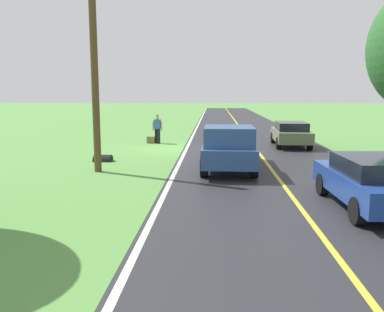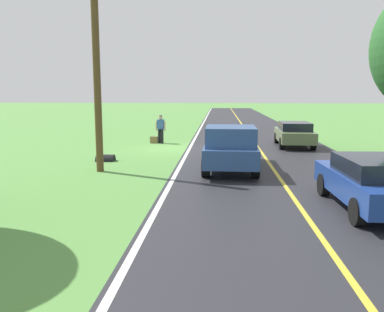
% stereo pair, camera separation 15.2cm
% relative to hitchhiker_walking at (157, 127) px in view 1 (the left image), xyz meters
% --- Properties ---
extents(ground_plane, '(200.00, 200.00, 0.00)m').
position_rel_hitchhiker_walking_xyz_m(ground_plane, '(-1.04, 2.28, -0.98)').
color(ground_plane, '#568E42').
extents(road_surface, '(8.06, 120.00, 0.00)m').
position_rel_hitchhiker_walking_xyz_m(road_surface, '(-5.79, 2.28, -0.98)').
color(road_surface, '#28282D').
rests_on(road_surface, ground).
extents(lane_edge_line, '(0.16, 117.60, 0.00)m').
position_rel_hitchhiker_walking_xyz_m(lane_edge_line, '(-1.94, 2.28, -0.98)').
color(lane_edge_line, silver).
rests_on(lane_edge_line, ground).
extents(lane_centre_line, '(0.14, 117.60, 0.00)m').
position_rel_hitchhiker_walking_xyz_m(lane_centre_line, '(-5.79, 2.28, -0.98)').
color(lane_centre_line, gold).
rests_on(lane_centre_line, ground).
extents(hitchhiker_walking, '(0.62, 0.53, 1.75)m').
position_rel_hitchhiker_walking_xyz_m(hitchhiker_walking, '(0.00, 0.00, 0.00)').
color(hitchhiker_walking, black).
rests_on(hitchhiker_walking, ground).
extents(suitcase_carried, '(0.48, 0.24, 0.42)m').
position_rel_hitchhiker_walking_xyz_m(suitcase_carried, '(0.43, 0.04, -0.77)').
color(suitcase_carried, brown).
rests_on(suitcase_carried, ground).
extents(pickup_truck_passing, '(2.16, 5.43, 1.82)m').
position_rel_hitchhiker_walking_xyz_m(pickup_truck_passing, '(-4.02, 8.45, -0.01)').
color(pickup_truck_passing, '#2D4C84').
rests_on(pickup_truck_passing, ground).
extents(sedan_near_oncoming, '(2.05, 4.46, 1.41)m').
position_rel_hitchhiker_walking_xyz_m(sedan_near_oncoming, '(-7.89, 0.97, -0.23)').
color(sedan_near_oncoming, '#66754C').
rests_on(sedan_near_oncoming, ground).
extents(sedan_mid_oncoming, '(2.03, 4.45, 1.41)m').
position_rel_hitchhiker_walking_xyz_m(sedan_mid_oncoming, '(-7.63, 13.75, -0.23)').
color(sedan_mid_oncoming, navy).
rests_on(sedan_mid_oncoming, ground).
extents(utility_pole_roadside, '(0.28, 0.28, 7.80)m').
position_rel_hitchhiker_walking_xyz_m(utility_pole_roadside, '(1.10, 9.07, 2.92)').
color(utility_pole_roadside, brown).
rests_on(utility_pole_roadside, ground).
extents(drainage_culvert, '(0.80, 0.60, 0.60)m').
position_rel_hitchhiker_walking_xyz_m(drainage_culvert, '(1.57, 6.68, -0.98)').
color(drainage_culvert, black).
rests_on(drainage_culvert, ground).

